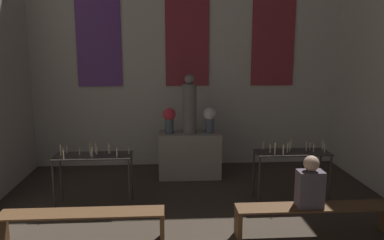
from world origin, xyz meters
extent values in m
cube|color=beige|center=(0.00, 10.02, 2.87)|extent=(7.13, 0.12, 5.74)
cube|color=#60337F|center=(-1.93, 9.94, 3.45)|extent=(0.97, 0.03, 3.22)
cube|color=maroon|center=(0.00, 9.94, 3.45)|extent=(0.97, 0.03, 3.22)
cube|color=maroon|center=(1.93, 9.94, 3.45)|extent=(0.97, 0.03, 3.22)
cube|color=gray|center=(0.00, 9.07, 0.47)|extent=(1.28, 0.58, 0.94)
cylinder|color=slate|center=(0.00, 9.07, 1.45)|extent=(0.29, 0.29, 1.01)
sphere|color=slate|center=(0.00, 9.07, 2.05)|extent=(0.20, 0.20, 0.20)
cylinder|color=#4C5666|center=(-0.42, 9.07, 1.09)|extent=(0.18, 0.18, 0.30)
sphere|color=#DB3342|center=(-0.42, 9.07, 1.34)|extent=(0.26, 0.26, 0.26)
cylinder|color=#4C5666|center=(0.42, 9.07, 1.09)|extent=(0.18, 0.18, 0.30)
sphere|color=silver|center=(0.42, 9.07, 1.34)|extent=(0.26, 0.26, 0.26)
cube|color=#332D28|center=(-1.71, 7.71, 0.88)|extent=(1.29, 0.49, 0.02)
cylinder|color=#332D28|center=(-2.33, 7.49, 0.43)|extent=(0.04, 0.04, 0.87)
cylinder|color=#332D28|center=(-1.10, 7.49, 0.43)|extent=(0.04, 0.04, 0.87)
cylinder|color=#332D28|center=(-2.33, 7.92, 0.43)|extent=(0.04, 0.04, 0.87)
cylinder|color=#332D28|center=(-1.10, 7.92, 0.43)|extent=(0.04, 0.04, 0.87)
cylinder|color=silver|center=(-2.25, 7.72, 0.97)|extent=(0.02, 0.02, 0.17)
sphere|color=#F9CC4C|center=(-2.25, 7.72, 1.07)|extent=(0.02, 0.02, 0.02)
cylinder|color=silver|center=(-1.94, 7.73, 0.94)|extent=(0.02, 0.02, 0.11)
sphere|color=#F9CC4C|center=(-1.94, 7.73, 1.01)|extent=(0.02, 0.02, 0.02)
cylinder|color=silver|center=(-1.69, 7.84, 0.97)|extent=(0.02, 0.02, 0.16)
sphere|color=#F9CC4C|center=(-1.69, 7.84, 1.06)|extent=(0.02, 0.02, 0.02)
cylinder|color=silver|center=(-1.79, 7.85, 0.97)|extent=(0.02, 0.02, 0.17)
sphere|color=#F9CC4C|center=(-1.79, 7.85, 1.07)|extent=(0.02, 0.02, 0.02)
cylinder|color=silver|center=(-1.12, 7.76, 0.93)|extent=(0.02, 0.02, 0.10)
sphere|color=#F9CC4C|center=(-1.12, 7.76, 1.00)|extent=(0.02, 0.02, 0.02)
cylinder|color=silver|center=(-1.75, 7.66, 0.93)|extent=(0.02, 0.02, 0.09)
sphere|color=#F9CC4C|center=(-1.75, 7.66, 0.99)|extent=(0.02, 0.02, 0.02)
cylinder|color=silver|center=(-1.45, 7.84, 0.96)|extent=(0.02, 0.02, 0.15)
sphere|color=#F9CC4C|center=(-1.45, 7.84, 1.05)|extent=(0.02, 0.02, 0.02)
cylinder|color=silver|center=(-1.70, 7.60, 0.96)|extent=(0.02, 0.02, 0.15)
sphere|color=#F9CC4C|center=(-1.70, 7.60, 1.05)|extent=(0.02, 0.02, 0.02)
cylinder|color=silver|center=(-2.18, 7.63, 0.95)|extent=(0.02, 0.02, 0.13)
sphere|color=#F9CC4C|center=(-2.18, 7.63, 1.03)|extent=(0.02, 0.02, 0.02)
cylinder|color=silver|center=(-1.29, 7.57, 0.95)|extent=(0.02, 0.02, 0.13)
sphere|color=#F9CC4C|center=(-1.29, 7.57, 1.03)|extent=(0.02, 0.02, 0.02)
cylinder|color=silver|center=(-1.65, 7.75, 0.95)|extent=(0.02, 0.02, 0.13)
sphere|color=#F9CC4C|center=(-1.65, 7.75, 1.03)|extent=(0.02, 0.02, 0.02)
cylinder|color=silver|center=(-1.46, 7.78, 0.97)|extent=(0.02, 0.02, 0.16)
sphere|color=#F9CC4C|center=(-1.46, 7.78, 1.06)|extent=(0.02, 0.02, 0.02)
cylinder|color=silver|center=(-2.14, 7.50, 0.94)|extent=(0.02, 0.02, 0.10)
sphere|color=#F9CC4C|center=(-2.14, 7.50, 1.00)|extent=(0.02, 0.02, 0.02)
cylinder|color=silver|center=(-2.19, 7.87, 0.94)|extent=(0.02, 0.02, 0.11)
sphere|color=#F9CC4C|center=(-2.19, 7.87, 1.01)|extent=(0.02, 0.02, 0.02)
cylinder|color=silver|center=(-1.70, 7.57, 0.95)|extent=(0.02, 0.02, 0.13)
sphere|color=#F9CC4C|center=(-1.70, 7.57, 1.03)|extent=(0.02, 0.02, 0.02)
cube|color=#332D28|center=(1.71, 7.71, 0.88)|extent=(1.29, 0.49, 0.02)
cylinder|color=#332D28|center=(1.10, 7.49, 0.43)|extent=(0.04, 0.04, 0.87)
cylinder|color=#332D28|center=(2.33, 7.49, 0.43)|extent=(0.04, 0.04, 0.87)
cylinder|color=#332D28|center=(1.10, 7.92, 0.43)|extent=(0.04, 0.04, 0.87)
cylinder|color=#332D28|center=(2.33, 7.92, 0.43)|extent=(0.04, 0.04, 0.87)
cylinder|color=silver|center=(1.49, 7.49, 0.96)|extent=(0.02, 0.02, 0.15)
sphere|color=#F9CC4C|center=(1.49, 7.49, 1.05)|extent=(0.02, 0.02, 0.02)
cylinder|color=silver|center=(1.26, 7.91, 0.94)|extent=(0.02, 0.02, 0.11)
sphere|color=#F9CC4C|center=(1.26, 7.91, 1.01)|extent=(0.02, 0.02, 0.02)
cylinder|color=silver|center=(1.43, 7.77, 0.94)|extent=(0.02, 0.02, 0.10)
sphere|color=#F9CC4C|center=(1.43, 7.77, 1.00)|extent=(0.02, 0.02, 0.02)
cylinder|color=silver|center=(1.75, 7.88, 0.96)|extent=(0.02, 0.02, 0.15)
sphere|color=#F9CC4C|center=(1.75, 7.88, 1.05)|extent=(0.02, 0.02, 0.02)
cylinder|color=silver|center=(2.09, 7.69, 0.95)|extent=(0.02, 0.02, 0.12)
sphere|color=#F9CC4C|center=(2.09, 7.69, 1.02)|extent=(0.02, 0.02, 0.02)
cylinder|color=silver|center=(2.27, 7.64, 0.96)|extent=(0.02, 0.02, 0.14)
sphere|color=#F9CC4C|center=(2.27, 7.64, 1.04)|extent=(0.02, 0.02, 0.02)
cylinder|color=silver|center=(1.68, 7.74, 0.93)|extent=(0.02, 0.02, 0.10)
sphere|color=#F9CC4C|center=(1.68, 7.74, 1.00)|extent=(0.02, 0.02, 0.02)
cylinder|color=silver|center=(1.37, 7.56, 0.97)|extent=(0.02, 0.02, 0.17)
sphere|color=#F9CC4C|center=(1.37, 7.56, 1.07)|extent=(0.02, 0.02, 0.02)
cylinder|color=silver|center=(1.98, 7.74, 0.96)|extent=(0.02, 0.02, 0.15)
sphere|color=#F9CC4C|center=(1.98, 7.74, 1.05)|extent=(0.02, 0.02, 0.02)
cylinder|color=silver|center=(1.62, 7.68, 0.96)|extent=(0.02, 0.02, 0.15)
sphere|color=#F9CC4C|center=(1.62, 7.68, 1.05)|extent=(0.02, 0.02, 0.02)
cylinder|color=silver|center=(2.29, 7.80, 0.97)|extent=(0.02, 0.02, 0.16)
sphere|color=#F9CC4C|center=(2.29, 7.80, 1.06)|extent=(0.02, 0.02, 0.02)
cylinder|color=silver|center=(1.32, 7.68, 0.95)|extent=(0.02, 0.02, 0.13)
sphere|color=#F9CC4C|center=(1.32, 7.68, 1.03)|extent=(0.02, 0.02, 0.02)
cylinder|color=silver|center=(1.50, 7.53, 0.93)|extent=(0.02, 0.02, 0.09)
sphere|color=#F9CC4C|center=(1.50, 7.53, 0.99)|extent=(0.02, 0.02, 0.02)
cylinder|color=silver|center=(2.08, 7.83, 0.95)|extent=(0.02, 0.02, 0.12)
sphere|color=#F9CC4C|center=(2.08, 7.83, 1.02)|extent=(0.02, 0.02, 0.02)
cylinder|color=silver|center=(1.73, 7.91, 0.94)|extent=(0.02, 0.02, 0.11)
sphere|color=#F9CC4C|center=(1.73, 7.91, 1.00)|extent=(0.02, 0.02, 0.02)
cube|color=brown|center=(-1.63, 6.40, 0.44)|extent=(2.25, 0.36, 0.03)
cube|color=brown|center=(-2.72, 6.40, 0.21)|extent=(0.06, 0.32, 0.43)
cube|color=brown|center=(-0.54, 6.40, 0.21)|extent=(0.06, 0.32, 0.43)
cube|color=brown|center=(1.63, 6.40, 0.44)|extent=(2.25, 0.36, 0.03)
cube|color=brown|center=(0.54, 6.40, 0.21)|extent=(0.06, 0.32, 0.43)
cube|color=#564C56|center=(1.55, 6.40, 0.71)|extent=(0.36, 0.24, 0.52)
sphere|color=tan|center=(1.55, 6.40, 1.09)|extent=(0.22, 0.22, 0.22)
camera|label=1|loc=(-0.43, 1.52, 2.64)|focal=35.00mm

